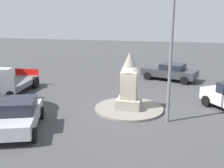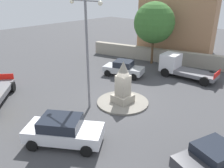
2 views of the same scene
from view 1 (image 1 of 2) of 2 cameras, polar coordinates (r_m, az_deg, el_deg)
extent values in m
plane|color=#424244|center=(15.50, 3.57, -5.41)|extent=(80.00, 80.00, 0.00)
cylinder|color=gray|center=(15.48, 3.57, -5.19)|extent=(3.90, 3.90, 0.13)
cube|color=#9E9687|center=(15.37, 3.59, -4.00)|extent=(1.33, 1.33, 0.55)
cube|color=#9E9687|center=(15.07, 3.66, -0.22)|extent=(0.88, 0.88, 1.54)
cone|color=#9E9687|center=(14.79, 3.74, 4.72)|extent=(0.97, 0.97, 1.09)
cylinder|color=slate|center=(13.15, 12.42, 7.92)|extent=(0.16, 0.16, 7.69)
cube|color=#B7BABF|center=(13.37, -19.16, -6.72)|extent=(4.21, 2.94, 0.60)
cube|color=#1E232D|center=(13.16, -19.38, -4.34)|extent=(2.14, 2.07, 0.57)
cylinder|color=black|center=(12.10, -16.29, -10.32)|extent=(0.68, 0.43, 0.64)
cylinder|color=black|center=(14.57, -14.67, -5.88)|extent=(0.68, 0.43, 0.64)
cylinder|color=black|center=(14.90, -21.27, -5.95)|extent=(0.68, 0.43, 0.64)
cube|color=#38383D|center=(22.70, 12.00, 2.39)|extent=(3.06, 4.72, 0.60)
cube|color=#1E232D|center=(22.51, 12.68, 3.63)|extent=(2.10, 2.21, 0.46)
cylinder|color=black|center=(22.51, 7.52, 1.70)|extent=(0.41, 0.68, 0.64)
cylinder|color=black|center=(24.10, 9.24, 2.48)|extent=(0.41, 0.68, 0.64)
cylinder|color=black|center=(21.49, 15.01, 0.70)|extent=(0.41, 0.68, 0.64)
cylinder|color=black|center=(23.15, 16.28, 1.58)|extent=(0.41, 0.68, 0.64)
cylinder|color=black|center=(16.87, 19.30, -3.41)|extent=(0.65, 0.55, 0.64)
cube|color=slate|center=(19.97, -19.73, 0.11)|extent=(3.88, 2.20, 0.35)
cube|color=red|center=(21.47, -17.58, 2.43)|extent=(0.21, 1.82, 0.50)
cylinder|color=black|center=(17.29, -20.98, -2.79)|extent=(0.86, 0.35, 0.84)
cylinder|color=black|center=(20.58, -15.91, 0.32)|extent=(0.86, 0.35, 0.84)
cylinder|color=black|center=(21.41, -20.56, 0.48)|extent=(0.86, 0.35, 0.84)
camera|label=2|loc=(26.67, 36.00, 18.06)|focal=37.25mm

